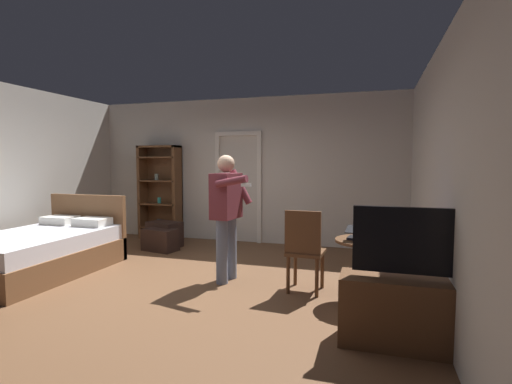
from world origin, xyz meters
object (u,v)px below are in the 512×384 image
Objects in this scene: tv_flatscreen at (410,306)px; laptop at (363,235)px; side_table at (365,260)px; suitcase_small at (160,240)px; suitcase_dark at (164,234)px; bed at (41,251)px; bottle_on_table at (380,233)px; wooden_chair at (304,247)px; bookshelf at (161,189)px; person_blue_shirt at (227,209)px.

laptop is at bearing 114.31° from tv_flatscreen.
side_table is 3.79m from suitcase_small.
suitcase_dark is at bearing 119.63° from suitcase_small.
bed is 4.53m from bottle_on_table.
suitcase_dark is at bearing 152.47° from laptop.
laptop is at bearing -129.77° from side_table.
tv_flatscreen reaches higher than wooden_chair.
bookshelf reaches higher than person_blue_shirt.
bottle_on_table is at bearing -9.82° from suitcase_dark.
wooden_chair reaches higher than laptop.
bottle_on_table is 4.20m from suitcase_dark.
person_blue_shirt reaches higher than wooden_chair.
suitcase_small is (0.89, 1.65, -0.11)m from bed.
person_blue_shirt is (-1.87, 0.34, 0.15)m from bottle_on_table.
bottle_on_table is at bearing 1.02° from bed.
bottle_on_table is (4.50, 0.08, 0.49)m from bed.
bottle_on_table is at bearing -11.95° from laptop.
bottle_on_table is (4.19, -2.56, -0.21)m from bookshelf.
tv_flatscreen is 1.19× the size of wooden_chair.
bed is 2.75m from bookshelf.
suitcase_small is (-3.85, 2.45, -0.16)m from tv_flatscreen.
person_blue_shirt is 2.51m from suitcase_dark.
laptop reaches higher than suitcase_dark.
suitcase_small is at bearing 155.99° from laptop.
bookshelf is 2.68× the size of side_table.
bookshelf is 8.43× the size of bottle_on_table.
tv_flatscreen is (4.43, -3.44, -0.65)m from bookshelf.
side_table is at bearing -11.74° from suitcase_small.
wooden_chair reaches higher than bottle_on_table.
laptop is 3.81m from suitcase_small.
bookshelf reaches higher than suitcase_dark.
bed is at bearing -94.73° from suitcase_dark.
bed is 9.41× the size of bottle_on_table.
bookshelf is 1.13m from suitcase_dark.
suitcase_small is at bearing 153.38° from wooden_chair.
bed reaches higher than suitcase_small.
bed is 4.35m from laptop.
suitcase_dark is (-2.88, 1.71, -0.32)m from wooden_chair.
side_table is 0.43× the size of person_blue_shirt.
suitcase_small is at bearing 147.54° from tv_flatscreen.
bookshelf reaches higher than bed.
suitcase_dark is at bearing 153.25° from side_table.
tv_flatscreen is 2.51m from person_blue_shirt.
tv_flatscreen is 3.22× the size of laptop.
side_table is (4.36, 0.16, 0.17)m from bed.
tv_flatscreen is 4.83m from suitcase_dark.
suitcase_small is at bearing -59.85° from bookshelf.
person_blue_shirt is (2.31, -2.22, -0.06)m from bookshelf.
person_blue_shirt is at bearing -23.80° from suitcase_small.
suitcase_dark reaches higher than suitcase_small.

